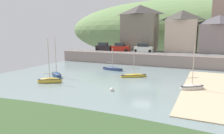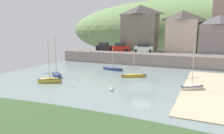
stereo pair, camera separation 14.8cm
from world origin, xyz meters
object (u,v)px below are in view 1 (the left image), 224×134
Objects in this scene: parked_car_end_of_row at (143,48)px; motorboat_with_cabin at (112,69)px; rowboat_small_beached at (50,80)px; parked_car_near_slipway at (104,47)px; mooring_buoy at (112,90)px; sailboat_blue_trim at (192,87)px; church_with_spire at (218,13)px; waterfront_building_centre at (182,31)px; parked_car_by_wall at (120,48)px; sailboat_far_left at (57,75)px; sailboat_nearest_shore at (134,76)px; waterfront_building_right at (218,34)px; waterfront_building_left at (140,27)px.

motorboat_with_cabin is at bearing -102.98° from parked_car_end_of_row.
parked_car_near_slipway is at bearing 67.94° from rowboat_small_beached.
parked_car_end_of_row is 8.25× the size of mooring_buoy.
church_with_spire is at bearing 47.62° from sailboat_blue_trim.
waterfront_building_centre is 2.05× the size of motorboat_with_cabin.
parked_car_near_slipway reaches higher than mooring_buoy.
motorboat_with_cabin is 1.07× the size of parked_car_by_wall.
mooring_buoy is at bearing 19.10° from sailboat_far_left.
mooring_buoy is at bearing -124.52° from sailboat_nearest_shore.
church_with_spire reaches higher than rowboat_small_beached.
parked_car_near_slipway is (-2.00, 20.80, 2.88)m from sailboat_far_left.
parked_car_by_wall is (0.69, 24.30, 2.87)m from rowboat_small_beached.
sailboat_far_left is at bearing -128.00° from church_with_spire.
waterfront_building_right is 36.46m from rowboat_small_beached.
rowboat_small_beached is 1.38× the size of motorboat_with_cabin.
waterfront_building_left is at bearing 180.00° from waterfront_building_centre.
mooring_buoy is at bearing 170.56° from sailboat_blue_trim.
sailboat_nearest_shore is at bearing 61.27° from sailboat_far_left.
waterfront_building_centre is at bearing 63.60° from sailboat_blue_trim.
parked_car_near_slipway is at bearing -161.15° from church_with_spire.
parked_car_end_of_row is at bearing -62.33° from waterfront_building_left.
sailboat_far_left is (-23.11, -25.30, -6.17)m from waterfront_building_right.
waterfront_building_left is 2.51× the size of sailboat_nearest_shore.
waterfront_building_left is 21.81× the size of mooring_buoy.
sailboat_far_left is 22.46m from parked_car_end_of_row.
sailboat_far_left is at bearing 84.45° from rowboat_small_beached.
parked_car_near_slipway is at bearing 178.51° from parked_car_end_of_row.
motorboat_with_cabin is at bearing -121.44° from waterfront_building_centre.
parked_car_near_slipway is (-21.85, 20.10, 2.89)m from sailboat_blue_trim.
waterfront_building_left is 2.64× the size of parked_car_end_of_row.
rowboat_small_beached reaches higher than parked_car_by_wall.
parked_car_end_of_row is (2.36, -4.50, -4.76)m from waterfront_building_left.
church_with_spire is 3.68× the size of motorboat_with_cabin.
rowboat_small_beached is (1.63, -3.50, 0.01)m from sailboat_far_left.
sailboat_far_left reaches higher than parked_car_by_wall.
church_with_spire is 28.82m from motorboat_with_cabin.
waterfront_building_right is 1.90× the size of parked_car_near_slipway.
sailboat_far_left is at bearing -79.44° from parked_car_near_slipway.
church_with_spire is at bearing 93.12° from waterfront_building_right.
sailboat_nearest_shore is at bearing -68.16° from parked_car_by_wall.
waterfront_building_right is at bearing 24.14° from sailboat_nearest_shore.
waterfront_building_centre reaches higher than parked_car_near_slipway.
parked_car_by_wall is at bearing 94.78° from sailboat_blue_trim.
sailboat_far_left is at bearing -102.50° from waterfront_building_left.
parked_car_by_wall is at bearing -126.12° from waterfront_building_left.
parked_car_near_slipway is at bearing 118.20° from mooring_buoy.
waterfront_building_centre is at bearing 180.00° from waterfront_building_right.
waterfront_building_centre is at bearing 19.44° from parked_car_near_slipway.
motorboat_with_cabin is 13.84m from mooring_buoy.
parked_car_near_slipway is 9.97m from parked_car_end_of_row.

